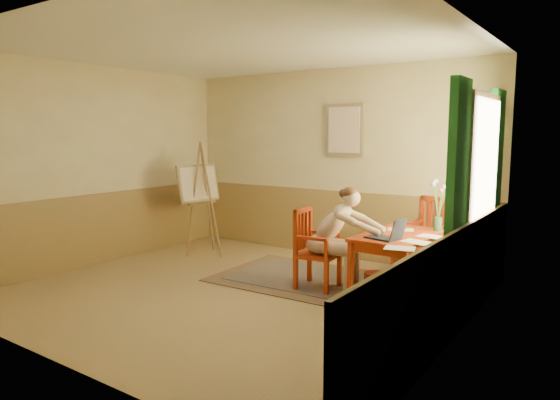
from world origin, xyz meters
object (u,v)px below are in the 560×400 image
Objects in this scene: table at (399,242)px; easel at (200,188)px; chair_left at (314,249)px; laptop at (388,235)px; chair_back at (431,237)px; figure at (337,234)px.

easel is at bearing 175.86° from table.
chair_left is 0.99m from laptop.
chair_back is 1.53m from figure.
table is 1.21× the size of chair_back.
figure reaches higher than table.
chair_left is 2.22× the size of laptop.
table is at bearing 92.03° from laptop.
easel is (-2.68, 0.54, 0.33)m from figure.
chair_left is at bearing -124.34° from chair_back.
table is 0.98× the size of figure.
figure is 0.73× the size of easel.
easel reaches higher than chair_left.
easel is at bearing 166.68° from chair_left.
chair_back is (0.95, 1.39, 0.02)m from chair_left.
chair_back reaches higher than table.
figure is at bearing -115.52° from chair_back.
chair_left is at bearing -175.80° from figure.
chair_left is at bearing -13.32° from easel.
chair_left is 0.77× the size of figure.
chair_left is at bearing -160.73° from table.
easel reaches higher than chair_back.
laptop is at bearing -2.96° from chair_left.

